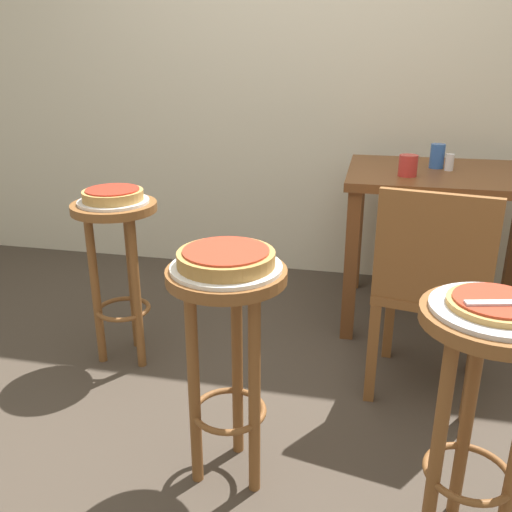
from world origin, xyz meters
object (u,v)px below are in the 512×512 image
Objects in this scene: stool_leftside at (118,249)px; serving_plate_leftside at (113,201)px; dining_table at (446,197)px; pizza_foreground at (496,303)px; wooden_chair at (432,287)px; serving_plate_middle at (226,267)px; condiment_shaker at (450,162)px; pizza_leftside at (113,195)px; serving_plate_foreground at (495,309)px; stool_middle at (228,332)px; stool_foreground at (483,384)px; cup_far_edge at (437,156)px; pizza_middle at (226,258)px; cup_near_edge at (408,166)px.

stool_leftside is 2.48× the size of serving_plate_leftside.
serving_plate_leftside is 1.54m from dining_table.
pizza_foreground is 1.53m from stool_leftside.
serving_plate_leftside is 0.34× the size of wooden_chair.
serving_plate_middle is 1.51m from condiment_shaker.
stool_leftside is 0.23m from pizza_leftside.
serving_plate_middle is at bearing 169.79° from serving_plate_foreground.
wooden_chair reaches higher than stool_middle.
pizza_leftside is (0.00, -0.00, 0.03)m from serving_plate_leftside.
pizza_foreground is at bearing -9.46° from stool_foreground.
dining_table is at bearing 88.48° from serving_plate_foreground.
serving_plate_middle is 1.11× the size of serving_plate_leftside.
cup_far_edge is at bearing 63.93° from stool_middle.
stool_foreground is at bearing -89.32° from cup_far_edge.
stool_leftside is at bearing -45.00° from serving_plate_leftside.
pizza_middle reaches higher than serving_plate_middle.
cup_far_edge is at bearing 56.70° from cup_near_edge.
condiment_shaker is at bearing 40.75° from cup_near_edge.
serving_plate_foreground is 1.45m from condiment_shaker.
pizza_leftside is (-0.64, 0.60, 0.03)m from serving_plate_middle.
serving_plate_foreground is 1.50m from cup_far_edge.
condiment_shaker is at bearing 88.59° from stool_foreground.
cup_far_edge is (0.67, 1.37, 0.10)m from serving_plate_middle.
cup_far_edge reaches higher than wooden_chair.
serving_plate_foreground is 0.43× the size of stool_leftside.
pizza_leftside is at bearing -149.32° from cup_far_edge.
dining_table is (1.37, 0.71, 0.12)m from stool_leftside.
wooden_chair reaches higher than dining_table.
serving_plate_leftside is 1.30m from cup_near_edge.
stool_middle is (-0.69, 0.12, -0.21)m from serving_plate_foreground.
pizza_middle is at bearing -104.04° from stool_middle.
stool_foreground is at bearing -10.21° from stool_middle.
stool_foreground and stool_leftside have the same top height.
wooden_chair is (-0.05, -0.79, -0.35)m from cup_far_edge.
serving_plate_middle is (-0.00, -0.00, 0.21)m from stool_middle.
wooden_chair is at bearing -97.93° from dining_table.
stool_leftside is at bearing -26.57° from pizza_leftside.
serving_plate_foreground is 0.75m from wooden_chair.
stool_leftside is at bearing 151.46° from pizza_foreground.
dining_table is 9.85× the size of cup_near_edge.
pizza_leftside reaches higher than dining_table.
serving_plate_foreground is 0.02m from pizza_foreground.
cup_far_edge reaches higher than pizza_leftside.
wooden_chair reaches higher than stool_foreground.
stool_leftside is at bearing -149.32° from cup_far_edge.
pizza_middle is at bearing -118.70° from condiment_shaker.
stool_middle is at bearing -43.17° from stool_leftside.
serving_plate_middle is 1.28m from cup_near_edge.
serving_plate_leftside is 2.50× the size of cup_far_edge.
wooden_chair reaches higher than serving_plate_middle.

